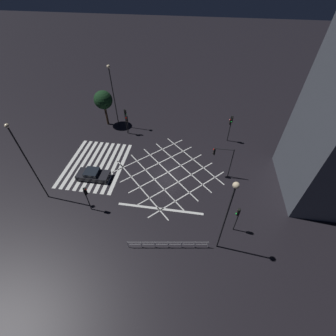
{
  "coord_description": "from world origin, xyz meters",
  "views": [
    {
      "loc": [
        20.96,
        3.14,
        21.35
      ],
      "look_at": [
        0.0,
        0.0,
        0.78
      ],
      "focal_mm": 24.0,
      "sensor_mm": 36.0,
      "label": 1
    }
  ],
  "objects_px": {
    "traffic_light_sw_main": "(127,121)",
    "street_tree_near": "(103,100)",
    "traffic_light_se_cross": "(86,195)",
    "street_lamp_east": "(229,207)",
    "street_lamp_far": "(25,157)",
    "traffic_light_nw_cross": "(230,125)",
    "traffic_light_median_north": "(222,156)",
    "traffic_light_ne_cross": "(237,215)",
    "traffic_light_nw_main": "(231,124)",
    "street_lamp_west": "(112,87)",
    "traffic_light_sw_cross": "(126,117)",
    "waiting_car": "(93,175)"
  },
  "relations": [
    {
      "from": "traffic_light_sw_main",
      "to": "street_tree_near",
      "type": "height_order",
      "value": "street_tree_near"
    },
    {
      "from": "traffic_light_se_cross",
      "to": "street_tree_near",
      "type": "relative_size",
      "value": 0.63
    },
    {
      "from": "traffic_light_sw_main",
      "to": "street_lamp_east",
      "type": "relative_size",
      "value": 0.34
    },
    {
      "from": "street_lamp_east",
      "to": "street_lamp_far",
      "type": "relative_size",
      "value": 0.92
    },
    {
      "from": "traffic_light_nw_cross",
      "to": "traffic_light_se_cross",
      "type": "bearing_deg",
      "value": 44.5
    },
    {
      "from": "traffic_light_median_north",
      "to": "traffic_light_nw_cross",
      "type": "height_order",
      "value": "traffic_light_median_north"
    },
    {
      "from": "traffic_light_ne_cross",
      "to": "traffic_light_sw_main",
      "type": "bearing_deg",
      "value": -44.19
    },
    {
      "from": "street_lamp_east",
      "to": "traffic_light_se_cross",
      "type": "bearing_deg",
      "value": -99.76
    },
    {
      "from": "traffic_light_ne_cross",
      "to": "traffic_light_nw_main",
      "type": "distance_m",
      "value": 15.68
    },
    {
      "from": "traffic_light_median_north",
      "to": "traffic_light_nw_main",
      "type": "height_order",
      "value": "traffic_light_median_north"
    },
    {
      "from": "traffic_light_nw_main",
      "to": "street_lamp_west",
      "type": "height_order",
      "value": "street_lamp_west"
    },
    {
      "from": "traffic_light_sw_main",
      "to": "traffic_light_sw_cross",
      "type": "xyz_separation_m",
      "value": [
        -0.19,
        -0.18,
        0.71
      ]
    },
    {
      "from": "traffic_light_ne_cross",
      "to": "traffic_light_nw_main",
      "type": "relative_size",
      "value": 0.84
    },
    {
      "from": "traffic_light_sw_cross",
      "to": "street_lamp_east",
      "type": "relative_size",
      "value": 0.45
    },
    {
      "from": "traffic_light_median_north",
      "to": "street_lamp_far",
      "type": "xyz_separation_m",
      "value": [
        6.7,
        -20.26,
        3.02
      ]
    },
    {
      "from": "traffic_light_sw_cross",
      "to": "street_lamp_east",
      "type": "distance_m",
      "value": 22.86
    },
    {
      "from": "traffic_light_median_north",
      "to": "traffic_light_ne_cross",
      "type": "bearing_deg",
      "value": 100.1
    },
    {
      "from": "traffic_light_se_cross",
      "to": "traffic_light_sw_cross",
      "type": "bearing_deg",
      "value": 90.17
    },
    {
      "from": "traffic_light_sw_main",
      "to": "waiting_car",
      "type": "distance_m",
      "value": 10.5
    },
    {
      "from": "traffic_light_se_cross",
      "to": "traffic_light_ne_cross",
      "type": "bearing_deg",
      "value": -0.93
    },
    {
      "from": "street_lamp_east",
      "to": "traffic_light_median_north",
      "type": "bearing_deg",
      "value": 178.63
    },
    {
      "from": "street_lamp_west",
      "to": "street_lamp_east",
      "type": "bearing_deg",
      "value": 39.98
    },
    {
      "from": "street_tree_near",
      "to": "traffic_light_sw_main",
      "type": "bearing_deg",
      "value": 61.66
    },
    {
      "from": "street_lamp_east",
      "to": "street_lamp_far",
      "type": "bearing_deg",
      "value": -99.56
    },
    {
      "from": "traffic_light_sw_main",
      "to": "traffic_light_se_cross",
      "type": "distance_m",
      "value": 14.95
    },
    {
      "from": "traffic_light_sw_cross",
      "to": "street_lamp_west",
      "type": "relative_size",
      "value": 0.43
    },
    {
      "from": "traffic_light_nw_cross",
      "to": "traffic_light_nw_main",
      "type": "bearing_deg",
      "value": 146.34
    },
    {
      "from": "traffic_light_sw_cross",
      "to": "waiting_car",
      "type": "distance_m",
      "value": 10.8
    },
    {
      "from": "traffic_light_se_cross",
      "to": "traffic_light_nw_cross",
      "type": "distance_m",
      "value": 22.07
    },
    {
      "from": "traffic_light_sw_main",
      "to": "traffic_light_nw_main",
      "type": "distance_m",
      "value": 15.7
    },
    {
      "from": "traffic_light_sw_main",
      "to": "traffic_light_nw_cross",
      "type": "xyz_separation_m",
      "value": [
        -0.52,
        15.6,
        0.49
      ]
    },
    {
      "from": "traffic_light_nw_main",
      "to": "street_lamp_far",
      "type": "relative_size",
      "value": 0.42
    },
    {
      "from": "waiting_car",
      "to": "street_lamp_west",
      "type": "bearing_deg",
      "value": 92.16
    },
    {
      "from": "traffic_light_ne_cross",
      "to": "traffic_light_sw_main",
      "type": "relative_size",
      "value": 1.12
    },
    {
      "from": "traffic_light_ne_cross",
      "to": "traffic_light_se_cross",
      "type": "distance_m",
      "value": 15.77
    },
    {
      "from": "traffic_light_nw_cross",
      "to": "street_tree_near",
      "type": "relative_size",
      "value": 0.67
    },
    {
      "from": "waiting_car",
      "to": "traffic_light_sw_cross",
      "type": "bearing_deg",
      "value": 81.03
    },
    {
      "from": "street_lamp_west",
      "to": "traffic_light_median_north",
      "type": "bearing_deg",
      "value": 60.52
    },
    {
      "from": "traffic_light_nw_main",
      "to": "street_lamp_west",
      "type": "relative_size",
      "value": 0.44
    },
    {
      "from": "traffic_light_median_north",
      "to": "street_lamp_west",
      "type": "relative_size",
      "value": 0.46
    },
    {
      "from": "traffic_light_ne_cross",
      "to": "waiting_car",
      "type": "xyz_separation_m",
      "value": [
        -5.0,
        -17.45,
        -2.02
      ]
    },
    {
      "from": "traffic_light_se_cross",
      "to": "street_lamp_far",
      "type": "height_order",
      "value": "street_lamp_far"
    },
    {
      "from": "street_lamp_east",
      "to": "street_tree_near",
      "type": "relative_size",
      "value": 1.61
    },
    {
      "from": "traffic_light_ne_cross",
      "to": "street_lamp_west",
      "type": "bearing_deg",
      "value": -43.88
    },
    {
      "from": "traffic_light_median_north",
      "to": "street_lamp_east",
      "type": "bearing_deg",
      "value": 88.63
    },
    {
      "from": "traffic_light_se_cross",
      "to": "street_lamp_far",
      "type": "relative_size",
      "value": 0.36
    },
    {
      "from": "traffic_light_sw_cross",
      "to": "traffic_light_se_cross",
      "type": "bearing_deg",
      "value": -89.83
    },
    {
      "from": "traffic_light_nw_main",
      "to": "traffic_light_sw_cross",
      "type": "bearing_deg",
      "value": -88.99
    },
    {
      "from": "traffic_light_nw_main",
      "to": "traffic_light_nw_cross",
      "type": "height_order",
      "value": "traffic_light_nw_main"
    },
    {
      "from": "traffic_light_median_north",
      "to": "street_lamp_far",
      "type": "distance_m",
      "value": 21.55
    }
  ]
}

